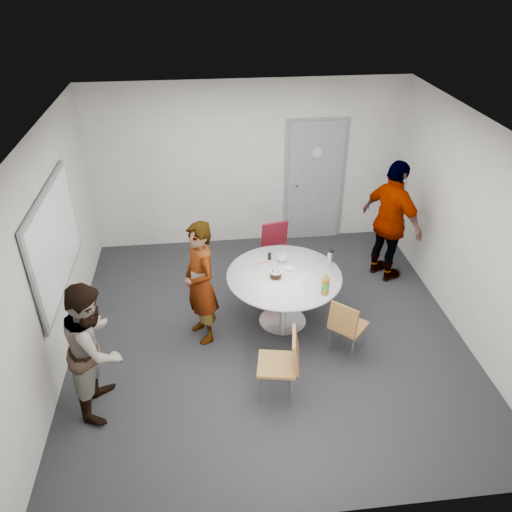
{
  "coord_description": "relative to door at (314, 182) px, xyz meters",
  "views": [
    {
      "loc": [
        -0.73,
        -4.99,
        4.34
      ],
      "look_at": [
        -0.13,
        0.25,
        1.05
      ],
      "focal_mm": 35.0,
      "sensor_mm": 36.0,
      "label": 1
    }
  ],
  "objects": [
    {
      "name": "floor",
      "position": [
        -1.1,
        -2.48,
        -1.03
      ],
      "size": [
        5.0,
        5.0,
        0.0
      ],
      "primitive_type": "plane",
      "color": "black",
      "rests_on": "ground"
    },
    {
      "name": "ceiling",
      "position": [
        -1.1,
        -2.48,
        1.67
      ],
      "size": [
        5.0,
        5.0,
        0.0
      ],
      "primitive_type": "plane",
      "rotation": [
        3.14,
        0.0,
        0.0
      ],
      "color": "silver",
      "rests_on": "wall_back"
    },
    {
      "name": "wall_back",
      "position": [
        -1.1,
        0.02,
        0.32
      ],
      "size": [
        5.0,
        0.0,
        5.0
      ],
      "primitive_type": "plane",
      "rotation": [
        1.57,
        0.0,
        0.0
      ],
      "color": "#AFADA6",
      "rests_on": "floor"
    },
    {
      "name": "wall_left",
      "position": [
        -3.6,
        -2.48,
        0.32
      ],
      "size": [
        0.0,
        5.0,
        5.0
      ],
      "primitive_type": "plane",
      "rotation": [
        1.57,
        0.0,
        1.57
      ],
      "color": "#AFADA6",
      "rests_on": "floor"
    },
    {
      "name": "wall_right",
      "position": [
        1.4,
        -2.48,
        0.32
      ],
      "size": [
        0.0,
        5.0,
        5.0
      ],
      "primitive_type": "plane",
      "rotation": [
        1.57,
        0.0,
        -1.57
      ],
      "color": "#AFADA6",
      "rests_on": "floor"
    },
    {
      "name": "wall_front",
      "position": [
        -1.1,
        -4.98,
        0.32
      ],
      "size": [
        5.0,
        0.0,
        5.0
      ],
      "primitive_type": "plane",
      "rotation": [
        -1.57,
        0.0,
        0.0
      ],
      "color": "#AFADA6",
      "rests_on": "floor"
    },
    {
      "name": "door",
      "position": [
        0.0,
        0.0,
        0.0
      ],
      "size": [
        1.02,
        0.17,
        2.12
      ],
      "color": "slate",
      "rests_on": "wall_back"
    },
    {
      "name": "whiteboard",
      "position": [
        -3.56,
        -2.28,
        0.42
      ],
      "size": [
        0.04,
        1.9,
        1.25
      ],
      "color": "gray",
      "rests_on": "wall_left"
    },
    {
      "name": "table",
      "position": [
        -0.85,
        -2.28,
        -0.36
      ],
      "size": [
        1.47,
        1.47,
        1.05
      ],
      "color": "silver",
      "rests_on": "floor"
    },
    {
      "name": "chair_near_left",
      "position": [
        -1.06,
        -3.54,
        -0.49
      ],
      "size": [
        0.52,
        0.49,
        0.87
      ],
      "rotation": [
        0.0,
        0.0,
        1.38
      ],
      "color": "brown",
      "rests_on": "floor"
    },
    {
      "name": "chair_near_right",
      "position": [
        -0.22,
        -2.98,
        -0.54
      ],
      "size": [
        0.55,
        0.55,
        0.8
      ],
      "rotation": [
        0.0,
        0.0,
        -0.76
      ],
      "color": "brown",
      "rests_on": "floor"
    },
    {
      "name": "chair_far",
      "position": [
        -0.79,
        -1.16,
        -0.49
      ],
      "size": [
        0.5,
        0.53,
        0.89
      ],
      "rotation": [
        0.0,
        0.0,
        3.35
      ],
      "color": "maroon",
      "rests_on": "floor"
    },
    {
      "name": "person_main",
      "position": [
        -1.94,
        -2.43,
        -0.2
      ],
      "size": [
        0.6,
        0.71,
        1.65
      ],
      "primitive_type": "imported",
      "rotation": [
        0.0,
        0.0,
        -1.16
      ],
      "color": "#A5C6EA",
      "rests_on": "floor"
    },
    {
      "name": "person_left",
      "position": [
        -3.05,
        -3.42,
        -0.23
      ],
      "size": [
        0.66,
        0.82,
        1.59
      ],
      "primitive_type": "imported",
      "rotation": [
        0.0,
        0.0,
        1.49
      ],
      "color": "white",
      "rests_on": "floor"
    },
    {
      "name": "person_right",
      "position": [
        0.85,
        -1.35,
        -0.1
      ],
      "size": [
        0.9,
        1.18,
        1.86
      ],
      "primitive_type": "imported",
      "rotation": [
        0.0,
        0.0,
        2.05
      ],
      "color": "black",
      "rests_on": "floor"
    }
  ]
}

